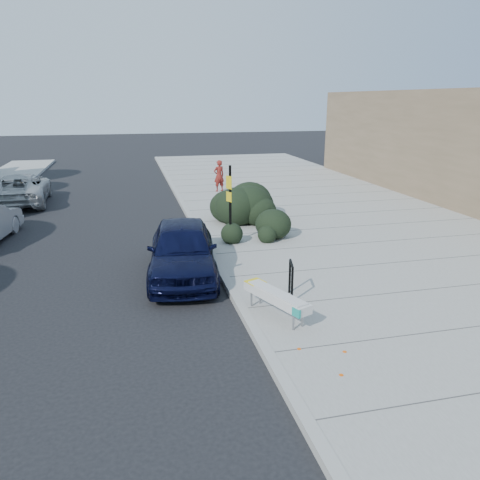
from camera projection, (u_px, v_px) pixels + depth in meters
The scene contains 10 objects.
ground at pixel (243, 314), 10.68m from camera, with size 120.00×120.00×0.00m, color black.
sidewalk_near at pixel (363, 236), 16.56m from camera, with size 11.20×50.00×0.15m, color gray.
curb_near at pixel (207, 247), 15.30m from camera, with size 0.22×50.00×0.17m, color #9E9E99.
bench at pixel (276, 297), 10.14m from camera, with size 1.06×1.90×0.57m.
bike_rack at pixel (291, 276), 11.09m from camera, with size 0.19×0.59×0.88m.
sign_post at pixel (230, 200), 15.03m from camera, with size 0.15×0.28×2.57m.
hedge at pixel (246, 206), 17.18m from camera, with size 2.10×4.20×1.57m, color black.
sedan_navy at pixel (182, 249), 12.82m from camera, with size 1.82×4.52×1.54m, color black.
suv_silver at pixel (21, 189), 21.78m from camera, with size 2.35×5.09×1.41m, color #AEB0B3.
pedestrian at pixel (219, 176), 23.93m from camera, with size 0.58×0.38×1.60m, color maroon.
Camera 1 is at (-2.35, -9.44, 4.72)m, focal length 35.00 mm.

